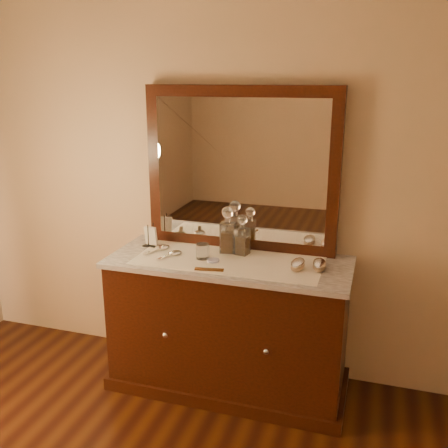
{
  "coord_description": "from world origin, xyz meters",
  "views": [
    {
      "loc": [
        0.81,
        -0.73,
        1.9
      ],
      "look_at": [
        0.0,
        1.85,
        1.1
      ],
      "focal_mm": 40.31,
      "sensor_mm": 36.0,
      "label": 1
    }
  ],
  "objects_px": {
    "decanter_right": "(242,239)",
    "hand_mirror_outer": "(160,248)",
    "mirror_frame": "(241,170)",
    "brush_near": "(298,264)",
    "dresser_cabinet": "(229,326)",
    "napkin_rack": "(151,237)",
    "brush_far": "(319,265)",
    "hand_mirror_inner": "(173,254)",
    "pin_dish": "(213,260)",
    "decanter_left": "(228,235)",
    "comb": "(209,269)"
  },
  "relations": [
    {
      "from": "hand_mirror_outer",
      "to": "brush_far",
      "type": "bearing_deg",
      "value": -1.87
    },
    {
      "from": "decanter_right",
      "to": "hand_mirror_outer",
      "type": "height_order",
      "value": "decanter_right"
    },
    {
      "from": "napkin_rack",
      "to": "hand_mirror_inner",
      "type": "bearing_deg",
      "value": -30.69
    },
    {
      "from": "brush_near",
      "to": "brush_far",
      "type": "bearing_deg",
      "value": 15.14
    },
    {
      "from": "decanter_left",
      "to": "comb",
      "type": "bearing_deg",
      "value": -91.27
    },
    {
      "from": "brush_near",
      "to": "decanter_right",
      "type": "bearing_deg",
      "value": 159.65
    },
    {
      "from": "hand_mirror_outer",
      "to": "dresser_cabinet",
      "type": "bearing_deg",
      "value": -5.06
    },
    {
      "from": "dresser_cabinet",
      "to": "hand_mirror_inner",
      "type": "relative_size",
      "value": 7.06
    },
    {
      "from": "comb",
      "to": "napkin_rack",
      "type": "distance_m",
      "value": 0.57
    },
    {
      "from": "napkin_rack",
      "to": "brush_far",
      "type": "distance_m",
      "value": 1.08
    },
    {
      "from": "decanter_left",
      "to": "hand_mirror_inner",
      "type": "relative_size",
      "value": 1.45
    },
    {
      "from": "hand_mirror_outer",
      "to": "hand_mirror_inner",
      "type": "xyz_separation_m",
      "value": [
        0.12,
        -0.07,
        -0.0
      ]
    },
    {
      "from": "napkin_rack",
      "to": "hand_mirror_outer",
      "type": "xyz_separation_m",
      "value": [
        0.08,
        -0.05,
        -0.05
      ]
    },
    {
      "from": "comb",
      "to": "hand_mirror_outer",
      "type": "bearing_deg",
      "value": 139.93
    },
    {
      "from": "mirror_frame",
      "to": "decanter_left",
      "type": "height_order",
      "value": "mirror_frame"
    },
    {
      "from": "decanter_left",
      "to": "brush_near",
      "type": "bearing_deg",
      "value": -17.89
    },
    {
      "from": "pin_dish",
      "to": "decanter_left",
      "type": "xyz_separation_m",
      "value": [
        0.03,
        0.19,
        0.1
      ]
    },
    {
      "from": "brush_far",
      "to": "hand_mirror_inner",
      "type": "relative_size",
      "value": 0.87
    },
    {
      "from": "brush_near",
      "to": "mirror_frame",
      "type": "bearing_deg",
      "value": 147.0
    },
    {
      "from": "comb",
      "to": "brush_near",
      "type": "bearing_deg",
      "value": 11.55
    },
    {
      "from": "decanter_left",
      "to": "decanter_right",
      "type": "xyz_separation_m",
      "value": [
        0.1,
        -0.01,
        -0.02
      ]
    },
    {
      "from": "decanter_right",
      "to": "hand_mirror_inner",
      "type": "xyz_separation_m",
      "value": [
        -0.4,
        -0.14,
        -0.09
      ]
    },
    {
      "from": "napkin_rack",
      "to": "hand_mirror_inner",
      "type": "xyz_separation_m",
      "value": [
        0.2,
        -0.12,
        -0.05
      ]
    },
    {
      "from": "decanter_right",
      "to": "brush_near",
      "type": "relative_size",
      "value": 1.48
    },
    {
      "from": "mirror_frame",
      "to": "brush_far",
      "type": "relative_size",
      "value": 6.98
    },
    {
      "from": "comb",
      "to": "hand_mirror_outer",
      "type": "height_order",
      "value": "hand_mirror_outer"
    },
    {
      "from": "comb",
      "to": "decanter_right",
      "type": "xyz_separation_m",
      "value": [
        0.1,
        0.31,
        0.09
      ]
    },
    {
      "from": "decanter_right",
      "to": "brush_near",
      "type": "height_order",
      "value": "decanter_right"
    },
    {
      "from": "hand_mirror_outer",
      "to": "hand_mirror_inner",
      "type": "bearing_deg",
      "value": -31.9
    },
    {
      "from": "dresser_cabinet",
      "to": "hand_mirror_outer",
      "type": "height_order",
      "value": "hand_mirror_outer"
    },
    {
      "from": "mirror_frame",
      "to": "pin_dish",
      "type": "xyz_separation_m",
      "value": [
        -0.08,
        -0.31,
        -0.49
      ]
    },
    {
      "from": "mirror_frame",
      "to": "hand_mirror_outer",
      "type": "bearing_deg",
      "value": -156.26
    },
    {
      "from": "pin_dish",
      "to": "dresser_cabinet",
      "type": "bearing_deg",
      "value": 38.92
    },
    {
      "from": "napkin_rack",
      "to": "decanter_left",
      "type": "distance_m",
      "value": 0.5
    },
    {
      "from": "pin_dish",
      "to": "brush_far",
      "type": "distance_m",
      "value": 0.61
    },
    {
      "from": "napkin_rack",
      "to": "brush_near",
      "type": "distance_m",
      "value": 0.97
    },
    {
      "from": "decanter_left",
      "to": "decanter_right",
      "type": "distance_m",
      "value": 0.1
    },
    {
      "from": "dresser_cabinet",
      "to": "pin_dish",
      "type": "bearing_deg",
      "value": -141.08
    },
    {
      "from": "dresser_cabinet",
      "to": "decanter_left",
      "type": "xyz_separation_m",
      "value": [
        -0.05,
        0.13,
        0.55
      ]
    },
    {
      "from": "hand_mirror_inner",
      "to": "dresser_cabinet",
      "type": "bearing_deg",
      "value": 5.02
    },
    {
      "from": "decanter_right",
      "to": "hand_mirror_outer",
      "type": "xyz_separation_m",
      "value": [
        -0.51,
        -0.07,
        -0.09
      ]
    },
    {
      "from": "brush_near",
      "to": "brush_far",
      "type": "height_order",
      "value": "same"
    },
    {
      "from": "mirror_frame",
      "to": "napkin_rack",
      "type": "distance_m",
      "value": 0.72
    },
    {
      "from": "decanter_left",
      "to": "mirror_frame",
      "type": "bearing_deg",
      "value": 68.37
    },
    {
      "from": "pin_dish",
      "to": "decanter_left",
      "type": "height_order",
      "value": "decanter_left"
    },
    {
      "from": "hand_mirror_inner",
      "to": "pin_dish",
      "type": "bearing_deg",
      "value": -6.77
    },
    {
      "from": "brush_near",
      "to": "brush_far",
      "type": "xyz_separation_m",
      "value": [
        0.12,
        0.03,
        -0.0
      ]
    },
    {
      "from": "decanter_left",
      "to": "brush_near",
      "type": "distance_m",
      "value": 0.49
    },
    {
      "from": "mirror_frame",
      "to": "decanter_right",
      "type": "bearing_deg",
      "value": -69.55
    },
    {
      "from": "mirror_frame",
      "to": "hand_mirror_outer",
      "type": "height_order",
      "value": "mirror_frame"
    }
  ]
}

